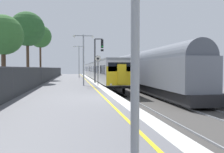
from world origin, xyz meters
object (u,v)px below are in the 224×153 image
background_tree_centre (27,30)px  background_tree_right (4,36)px  platform_lamp_mid (83,55)px  commuter_train_at_platform (98,71)px  background_tree_left (40,37)px  freight_train_adjacent_track (142,70)px  signal_gantry (97,55)px  platform_lamp_far (79,59)px  speed_limit_sign (98,67)px

background_tree_centre → background_tree_right: size_ratio=1.37×
platform_lamp_mid → background_tree_centre: 9.79m
commuter_train_at_platform → background_tree_left: (-9.13, -4.21, 5.02)m
background_tree_left → commuter_train_at_platform: bearing=24.7°
commuter_train_at_platform → freight_train_adjacent_track: freight_train_adjacent_track is taller
signal_gantry → background_tree_right: 10.68m
background_tree_right → background_tree_left: bearing=86.8°
platform_lamp_far → background_tree_left: bearing=-132.5°
speed_limit_sign → background_tree_left: background_tree_left is taller
platform_lamp_mid → signal_gantry: bearing=67.4°
speed_limit_sign → background_tree_centre: (-7.89, 6.78, 4.46)m
background_tree_centre → freight_train_adjacent_track: bearing=-9.3°
platform_lamp_far → background_tree_left: background_tree_left is taller
platform_lamp_mid → background_tree_right: bearing=-162.7°
signal_gantry → background_tree_left: background_tree_left is taller
speed_limit_sign → commuter_train_at_platform: bearing=84.1°
freight_train_adjacent_track → speed_limit_sign: (-5.85, -4.53, 0.33)m
commuter_train_at_platform → freight_train_adjacent_track: size_ratio=1.45×
commuter_train_at_platform → speed_limit_sign: size_ratio=13.91×
commuter_train_at_platform → freight_train_adjacent_track: bearing=-73.2°
platform_lamp_mid → platform_lamp_far: 19.74m
background_tree_left → background_tree_centre: background_tree_centre is taller
platform_lamp_mid → background_tree_left: 14.93m
freight_train_adjacent_track → background_tree_left: background_tree_left is taller
signal_gantry → platform_lamp_mid: bearing=-112.6°
platform_lamp_far → speed_limit_sign: bearing=-86.0°
background_tree_centre → background_tree_right: (-0.27, -8.63, -1.92)m
speed_limit_sign → signal_gantry: bearing=85.3°
freight_train_adjacent_track → commuter_train_at_platform: bearing=106.8°
signal_gantry → platform_lamp_far: bearing=96.5°
platform_lamp_far → background_tree_right: bearing=-107.2°
signal_gantry → platform_lamp_far: (-1.76, 15.52, 0.15)m
platform_lamp_far → background_tree_left: 9.19m
platform_lamp_mid → platform_lamp_far: platform_lamp_far is taller
commuter_train_at_platform → background_tree_right: size_ratio=6.63×
freight_train_adjacent_track → background_tree_right: size_ratio=4.57×
commuter_train_at_platform → platform_lamp_mid: 17.90m
commuter_train_at_platform → platform_lamp_mid: bearing=-100.5°
commuter_train_at_platform → platform_lamp_far: (-3.24, 2.22, 2.10)m
commuter_train_at_platform → platform_lamp_far: size_ratio=7.16×
commuter_train_at_platform → platform_lamp_far: bearing=145.6°
signal_gantry → freight_train_adjacent_track: bearing=0.6°
platform_lamp_far → background_tree_right: size_ratio=0.93×
background_tree_right → signal_gantry: bearing=36.6°
commuter_train_at_platform → background_tree_right: background_tree_right is taller
platform_lamp_far → background_tree_centre: bearing=-116.2°
signal_gantry → background_tree_right: background_tree_right is taller
background_tree_centre → background_tree_right: 8.84m
speed_limit_sign → platform_lamp_far: 20.10m
freight_train_adjacent_track → background_tree_centre: size_ratio=3.33×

